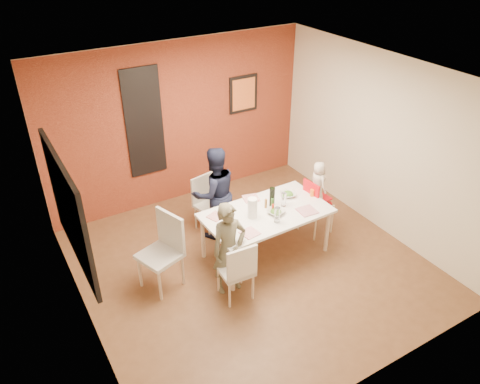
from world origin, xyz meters
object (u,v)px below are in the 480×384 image
paper_towel_roll (252,208)px  toddler (318,183)px  child_near (229,249)px  chair_near (238,269)px  high_chair (315,202)px  dining_table (266,216)px  chair_left (165,247)px  child_far (215,193)px  wine_bottle (272,197)px  chair_far (207,200)px

paper_towel_roll → toddler: bearing=4.4°
child_near → chair_near: bearing=-89.5°
child_near → toddler: child_near is taller
chair_near → high_chair: size_ratio=0.95×
chair_near → child_near: child_near is taller
dining_table → chair_left: bearing=173.3°
toddler → paper_towel_roll: 1.21m
child_far → wine_bottle: 0.91m
chair_left → toddler: 2.45m
child_far → dining_table: bearing=119.3°
chair_left → wine_bottle: 1.65m
chair_near → wine_bottle: (0.97, 0.70, 0.39)m
chair_near → toddler: 1.95m
child_near → child_far: 1.25m
toddler → chair_near: bearing=115.6°
high_chair → toddler: bearing=-85.2°
paper_towel_roll → high_chair: bearing=4.3°
chair_far → wine_bottle: 1.17m
high_chair → toddler: size_ratio=1.39×
paper_towel_roll → child_far: bearing=100.4°
child_near → paper_towel_roll: size_ratio=4.45×
chair_left → child_far: size_ratio=0.71×
chair_near → child_near: (0.00, 0.24, 0.16)m
child_near → toddler: size_ratio=1.96×
dining_table → chair_far: bearing=111.1°
chair_left → chair_far: bearing=110.5°
chair_near → toddler: (1.78, 0.69, 0.39)m
chair_left → toddler: toddler is taller
child_far → high_chair: bearing=155.1°
dining_table → chair_left: 1.48m
child_near → paper_towel_roll: (0.57, 0.36, 0.23)m
chair_far → chair_near: bearing=-116.0°
chair_left → paper_towel_roll: 1.28m
chair_near → child_near: bearing=-87.7°
paper_towel_roll → child_near: bearing=-148.1°
high_chair → child_near: child_near is taller
dining_table → chair_far: chair_far is taller
high_chair → paper_towel_roll: size_ratio=3.16×
chair_far → child_near: (-0.41, -1.41, 0.16)m
chair_near → chair_left: chair_left is taller
chair_near → paper_towel_roll: paper_towel_roll is taller
chair_far → child_near: size_ratio=0.68×
wine_bottle → toddler: bearing=-0.7°
chair_far → child_far: size_ratio=0.60×
paper_towel_roll → chair_near: bearing=-134.1°
toddler → wine_bottle: toddler is taller
child_far → chair_far: bearing=-82.3°
high_chair → child_far: size_ratio=0.63×
toddler → chair_left: bearing=92.4°
chair_near → chair_left: 1.02m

